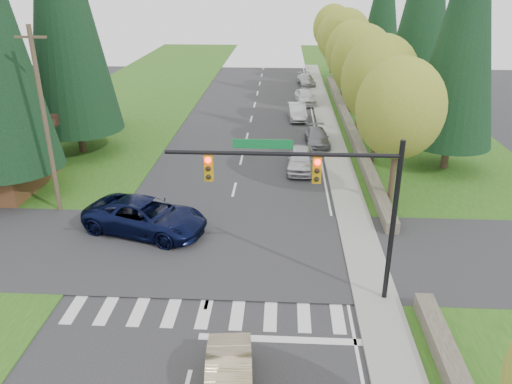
# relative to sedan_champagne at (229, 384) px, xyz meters

# --- Properties ---
(ground) EXTENTS (120.00, 120.00, 0.00)m
(ground) POSITION_rel_sedan_champagne_xyz_m (-1.44, 1.11, -0.68)
(ground) COLOR #28282B
(ground) RESTS_ON ground
(grass_east) EXTENTS (14.00, 110.00, 0.06)m
(grass_east) POSITION_rel_sedan_champagne_xyz_m (11.56, 21.11, -0.65)
(grass_east) COLOR #225115
(grass_east) RESTS_ON ground
(grass_west) EXTENTS (14.00, 110.00, 0.06)m
(grass_west) POSITION_rel_sedan_champagne_xyz_m (-14.44, 21.11, -0.65)
(grass_west) COLOR #225115
(grass_west) RESTS_ON ground
(cross_street) EXTENTS (120.00, 8.00, 0.10)m
(cross_street) POSITION_rel_sedan_champagne_xyz_m (-1.44, 9.11, -0.68)
(cross_street) COLOR #28282B
(cross_street) RESTS_ON ground
(sidewalk_east) EXTENTS (1.80, 80.00, 0.13)m
(sidewalk_east) POSITION_rel_sedan_champagne_xyz_m (5.46, 23.11, -0.62)
(sidewalk_east) COLOR gray
(sidewalk_east) RESTS_ON ground
(curb_east) EXTENTS (0.20, 80.00, 0.13)m
(curb_east) POSITION_rel_sedan_champagne_xyz_m (4.61, 23.11, -0.62)
(curb_east) COLOR gray
(curb_east) RESTS_ON ground
(stone_wall_north) EXTENTS (0.70, 40.00, 0.70)m
(stone_wall_north) POSITION_rel_sedan_champagne_xyz_m (7.16, 31.11, -0.33)
(stone_wall_north) COLOR #4C4438
(stone_wall_north) RESTS_ON ground
(traffic_signal) EXTENTS (8.70, 0.37, 6.80)m
(traffic_signal) POSITION_rel_sedan_champagne_xyz_m (2.93, 5.61, 4.30)
(traffic_signal) COLOR black
(traffic_signal) RESTS_ON ground
(utility_pole) EXTENTS (1.60, 0.24, 10.00)m
(utility_pole) POSITION_rel_sedan_champagne_xyz_m (-10.94, 13.11, 4.46)
(utility_pole) COLOR #473828
(utility_pole) RESTS_ON ground
(decid_tree_0) EXTENTS (4.80, 4.80, 8.37)m
(decid_tree_0) POSITION_rel_sedan_champagne_xyz_m (7.76, 15.11, 4.92)
(decid_tree_0) COLOR #38281C
(decid_tree_0) RESTS_ON ground
(decid_tree_1) EXTENTS (5.20, 5.20, 8.80)m
(decid_tree_1) POSITION_rel_sedan_champagne_xyz_m (7.86, 22.11, 5.12)
(decid_tree_1) COLOR #38281C
(decid_tree_1) RESTS_ON ground
(decid_tree_2) EXTENTS (5.00, 5.00, 8.82)m
(decid_tree_2) POSITION_rel_sedan_champagne_xyz_m (7.66, 29.11, 5.25)
(decid_tree_2) COLOR #38281C
(decid_tree_2) RESTS_ON ground
(decid_tree_3) EXTENTS (5.00, 5.00, 8.55)m
(decid_tree_3) POSITION_rel_sedan_champagne_xyz_m (7.76, 36.11, 4.98)
(decid_tree_3) COLOR #38281C
(decid_tree_3) RESTS_ON ground
(decid_tree_4) EXTENTS (5.40, 5.40, 9.18)m
(decid_tree_4) POSITION_rel_sedan_champagne_xyz_m (7.86, 43.11, 5.38)
(decid_tree_4) COLOR #38281C
(decid_tree_4) RESTS_ON ground
(decid_tree_5) EXTENTS (4.80, 4.80, 8.30)m
(decid_tree_5) POSITION_rel_sedan_champagne_xyz_m (7.66, 50.11, 4.85)
(decid_tree_5) COLOR #38281C
(decid_tree_5) RESTS_ON ground
(decid_tree_6) EXTENTS (5.20, 5.20, 8.86)m
(decid_tree_6) POSITION_rel_sedan_champagne_xyz_m (7.76, 57.11, 5.18)
(decid_tree_6) COLOR #38281C
(decid_tree_6) RESTS_ON ground
(conifer_w_e) EXTENTS (5.78, 5.78, 18.80)m
(conifer_w_e) POSITION_rel_sedan_champagne_xyz_m (-15.44, 29.11, 9.61)
(conifer_w_e) COLOR #38281C
(conifer_w_e) RESTS_ON ground
(conifer_e_a) EXTENTS (5.44, 5.44, 17.80)m
(conifer_e_a) POSITION_rel_sedan_champagne_xyz_m (12.56, 21.11, 9.11)
(conifer_e_a) COLOR #38281C
(conifer_e_a) RESTS_ON ground
(conifer_e_c) EXTENTS (5.10, 5.10, 16.80)m
(conifer_e_c) POSITION_rel_sedan_champagne_xyz_m (12.56, 49.11, 8.61)
(conifer_e_c) COLOR #38281C
(conifer_e_c) RESTS_ON ground
(sedan_champagne) EXTENTS (1.81, 4.24, 1.36)m
(sedan_champagne) POSITION_rel_sedan_champagne_xyz_m (0.00, 0.00, 0.00)
(sedan_champagne) COLOR tan
(sedan_champagne) RESTS_ON ground
(suv_navy) EXTENTS (6.92, 4.66, 1.76)m
(suv_navy) POSITION_rel_sedan_champagne_xyz_m (-5.40, 10.87, 0.20)
(suv_navy) COLOR black
(suv_navy) RESTS_ON ground
(parked_car_a) EXTENTS (2.06, 4.52, 1.50)m
(parked_car_a) POSITION_rel_sedan_champagne_xyz_m (2.76, 20.30, 0.07)
(parked_car_a) COLOR silver
(parked_car_a) RESTS_ON ground
(parked_car_b) EXTENTS (1.95, 4.37, 1.25)m
(parked_car_b) POSITION_rel_sedan_champagne_xyz_m (4.16, 25.71, -0.06)
(parked_car_b) COLOR slate
(parked_car_b) RESTS_ON ground
(parked_car_c) EXTENTS (1.87, 4.45, 1.43)m
(parked_car_c) POSITION_rel_sedan_champagne_xyz_m (2.76, 33.35, 0.03)
(parked_car_c) COLOR #B3B3B8
(parked_car_c) RESTS_ON ground
(parked_car_d) EXTENTS (2.35, 4.64, 1.51)m
(parked_car_d) POSITION_rel_sedan_champagne_xyz_m (3.74, 39.32, 0.08)
(parked_car_d) COLOR white
(parked_car_d) RESTS_ON ground
(parked_car_e) EXTENTS (2.38, 4.64, 1.29)m
(parked_car_e) POSITION_rel_sedan_champagne_xyz_m (4.16, 48.80, -0.04)
(parked_car_e) COLOR #ADADB2
(parked_car_e) RESTS_ON ground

